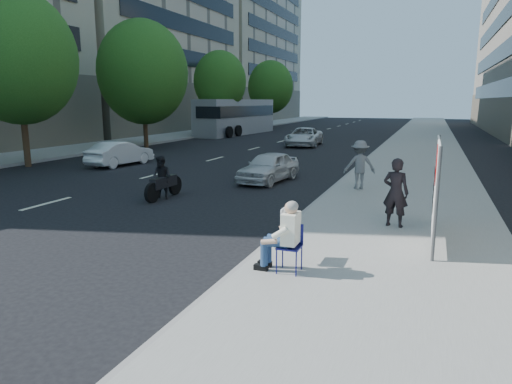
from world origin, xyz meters
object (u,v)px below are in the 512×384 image
at_px(pedestrian_woman, 396,192).
at_px(motorcycle, 162,180).
at_px(jogger, 360,165).
at_px(white_sedan_near, 269,167).
at_px(protest_banner, 436,184).
at_px(bus, 237,117).
at_px(seated_protester, 284,232).
at_px(white_sedan_far, 304,137).
at_px(white_sedan_mid, 120,153).

xyz_separation_m(pedestrian_woman, motorcycle, (-7.39, 1.30, -0.35)).
bearing_deg(jogger, white_sedan_near, -35.35).
xyz_separation_m(pedestrian_woman, protest_banner, (0.87, -0.82, 0.41)).
relative_size(white_sedan_near, bus, 0.28).
relative_size(seated_protester, pedestrian_woman, 0.78).
xyz_separation_m(pedestrian_woman, white_sedan_far, (-7.75, 20.40, -0.34)).
relative_size(seated_protester, white_sedan_mid, 0.36).
bearing_deg(white_sedan_mid, bus, -74.83).
distance_m(jogger, protest_banner, 5.94).
height_order(white_sedan_far, motorcycle, motorcycle).
height_order(protest_banner, white_sedan_near, protest_banner).
xyz_separation_m(white_sedan_near, motorcycle, (-2.15, -4.33, 0.05)).
xyz_separation_m(pedestrian_woman, white_sedan_near, (-5.23, 5.63, -0.40)).
bearing_deg(protest_banner, white_sedan_near, 133.40).
distance_m(jogger, white_sedan_far, 16.99).
distance_m(jogger, white_sedan_near, 3.86).
relative_size(seated_protester, jogger, 0.78).
height_order(seated_protester, white_sedan_near, seated_protester).
height_order(seated_protester, pedestrian_woman, pedestrian_woman).
relative_size(protest_banner, bus, 0.25).
bearing_deg(white_sedan_near, white_sedan_mid, 175.84).
bearing_deg(protest_banner, bus, 120.39).
bearing_deg(white_sedan_far, white_sedan_mid, -119.08).
bearing_deg(white_sedan_mid, white_sedan_far, -107.65).
height_order(pedestrian_woman, protest_banner, protest_banner).
height_order(white_sedan_near, bus, bus).
relative_size(seated_protester, motorcycle, 0.64).
bearing_deg(protest_banner, pedestrian_woman, 136.63).
height_order(seated_protester, jogger, jogger).
xyz_separation_m(protest_banner, bus, (-17.78, 30.31, 0.23)).
relative_size(jogger, white_sedan_near, 0.49).
relative_size(motorcycle, bus, 0.17).
distance_m(white_sedan_near, motorcycle, 4.84).
distance_m(jogger, motorcycle, 6.72).
bearing_deg(motorcycle, white_sedan_far, 94.07).
distance_m(pedestrian_woman, bus, 34.00).
distance_m(jogger, pedestrian_woman, 4.84).
bearing_deg(seated_protester, white_sedan_mid, 137.11).
xyz_separation_m(jogger, white_sedan_near, (-3.70, 1.04, -0.40)).
distance_m(seated_protester, motorcycle, 7.70).
height_order(white_sedan_mid, white_sedan_far, white_sedan_far).
relative_size(jogger, motorcycle, 0.82).
xyz_separation_m(seated_protester, pedestrian_woman, (1.62, 3.81, 0.12)).
distance_m(white_sedan_far, bus, 12.94).
bearing_deg(pedestrian_woman, bus, -49.33).
bearing_deg(white_sedan_near, white_sedan_far, 107.29).
distance_m(white_sedan_mid, bus, 22.36).
xyz_separation_m(protest_banner, white_sedan_mid, (-14.55, 8.21, -0.80)).
bearing_deg(motorcycle, bus, 111.64).
height_order(white_sedan_far, bus, bus).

